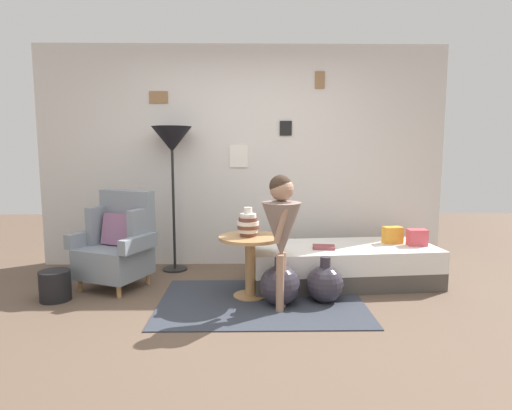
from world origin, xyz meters
The scene contains 15 objects.
ground_plane centered at (0.00, 0.00, 0.00)m, with size 12.00×12.00×0.00m, color brown.
gallery_wall centered at (0.00, 1.95, 1.30)m, with size 4.80×0.12×2.60m.
rug centered at (0.19, 0.56, 0.01)m, with size 1.86×1.29×0.01m, color #333842.
armchair centered at (-1.25, 1.08, 0.44)m, with size 0.89×0.79×0.97m.
daybed centered at (1.05, 1.12, 0.20)m, with size 1.97×0.98×0.40m.
pillow_head centered at (1.83, 1.12, 0.48)m, with size 0.19×0.12×0.17m, color #D64C56.
pillow_mid centered at (1.61, 1.23, 0.49)m, with size 0.19×0.12×0.18m, color orange.
side_table centered at (0.09, 0.71, 0.42)m, with size 0.59×0.59×0.59m.
vase_striped centered at (0.07, 0.72, 0.70)m, with size 0.20×0.20×0.27m.
floor_lamp centered at (-0.78, 1.65, 1.45)m, with size 0.45×0.45×1.65m.
person_child centered at (0.36, 0.37, 0.76)m, with size 0.34×0.34×1.18m.
book_on_daybed centered at (0.83, 0.99, 0.42)m, with size 0.22×0.16×0.03m, color #8E3F44.
demijohn_near centered at (0.36, 0.50, 0.19)m, with size 0.36×0.36×0.45m.
demijohn_far centered at (0.77, 0.56, 0.17)m, with size 0.34×0.34×0.42m.
magazine_basket centered at (-1.72, 0.65, 0.14)m, with size 0.28×0.28×0.28m, color black.
Camera 1 is at (0.08, -3.23, 1.39)m, focal length 30.14 mm.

